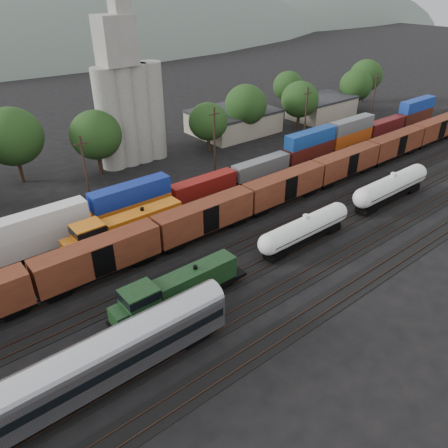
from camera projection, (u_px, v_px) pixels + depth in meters
ground at (246, 244)px, 58.84m from camera, size 600.00×600.00×0.00m
tracks at (246, 244)px, 58.82m from camera, size 180.00×33.20×0.20m
green_locomotive at (174, 291)px, 46.17m from camera, size 16.39×2.89×4.34m
tank_car_a at (305, 228)px, 57.47m from camera, size 16.11×2.89×4.22m
tank_car_b at (391, 186)px, 68.39m from camera, size 17.87×3.20×4.68m
passenger_coach at (99, 362)px, 36.43m from camera, size 24.85×3.07×5.64m
orange_locomotive at (122, 229)px, 57.22m from camera, size 18.36×3.06×4.59m
boxcar_string at (205, 217)px, 58.97m from camera, size 138.20×2.90×4.20m
container_wall at (188, 188)px, 68.25m from camera, size 160.00×2.60×5.80m
grain_silo at (129, 103)px, 79.28m from camera, size 13.40×5.00×29.00m
industrial_sheds at (151, 146)px, 84.93m from camera, size 119.38×17.26×5.10m
tree_band at (92, 133)px, 77.18m from camera, size 165.12×21.96×13.94m
utility_poles at (156, 155)px, 70.56m from camera, size 122.20×0.36×12.00m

